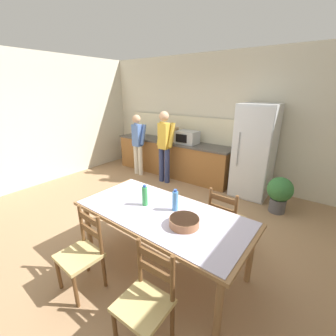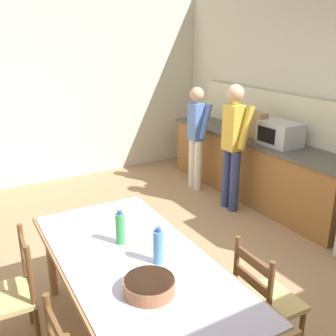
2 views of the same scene
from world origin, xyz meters
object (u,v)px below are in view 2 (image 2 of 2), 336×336
at_px(person_at_counter, 233,141).
at_px(microwave, 280,134).
at_px(bottle_near_centre, 120,228).
at_px(chair_side_near_left, 12,295).
at_px(chair_side_far_right, 264,301).
at_px(dining_table, 136,268).
at_px(person_at_sink, 196,133).
at_px(serving_bowl, 149,285).
at_px(paper_bag, 257,125).
at_px(bottle_off_centre, 158,247).

bearing_deg(person_at_counter, microwave, -29.69).
xyz_separation_m(bottle_near_centre, chair_side_near_left, (-0.24, -0.79, -0.45)).
bearing_deg(chair_side_near_left, chair_side_far_right, 60.96).
bearing_deg(dining_table, microwave, 115.74).
xyz_separation_m(dining_table, person_at_sink, (-2.46, 2.22, 0.17)).
height_order(microwave, bottle_near_centre, microwave).
xyz_separation_m(bottle_near_centre, serving_bowl, (0.63, -0.09, -0.07)).
bearing_deg(paper_bag, person_at_sink, -146.53).
height_order(dining_table, person_at_counter, person_at_counter).
relative_size(bottle_near_centre, person_at_sink, 0.18).
height_order(bottle_off_centre, chair_side_far_right, bottle_off_centre).
bearing_deg(chair_side_far_right, bottle_off_centre, 62.71).
bearing_deg(bottle_off_centre, bottle_near_centre, -163.11).
relative_size(dining_table, chair_side_near_left, 2.37).
distance_m(serving_bowl, chair_side_far_right, 0.95).
bearing_deg(chair_side_far_right, person_at_sink, -22.40).
xyz_separation_m(chair_side_far_right, person_at_sink, (-2.96, 1.44, 0.42)).
xyz_separation_m(paper_bag, chair_side_near_left, (1.22, -3.49, -0.62)).
distance_m(serving_bowl, chair_side_near_left, 1.17).
relative_size(paper_bag, chair_side_near_left, 0.40).
bearing_deg(person_at_sink, serving_bowl, -129.11).
relative_size(paper_bag, bottle_off_centre, 1.33).
distance_m(person_at_sink, person_at_counter, 0.86).
bearing_deg(chair_side_far_right, bottle_near_centre, 48.64).
xyz_separation_m(bottle_off_centre, chair_side_near_left, (-0.61, -0.90, -0.45)).
distance_m(microwave, bottle_off_centre, 2.96).
distance_m(dining_table, chair_side_far_right, 0.96).
height_order(paper_bag, serving_bowl, paper_bag).
bearing_deg(bottle_near_centre, microwave, 111.09).
bearing_deg(serving_bowl, person_at_counter, 130.85).
bearing_deg(bottle_off_centre, chair_side_far_right, 59.24).
bearing_deg(person_at_sink, bottle_off_centre, -129.13).
relative_size(serving_bowl, chair_side_far_right, 0.35).
xyz_separation_m(microwave, chair_side_near_left, (0.81, -3.49, -0.59)).
distance_m(bottle_near_centre, bottle_off_centre, 0.39).
relative_size(microwave, bottle_near_centre, 1.85).
relative_size(microwave, dining_table, 0.23).
distance_m(microwave, person_at_counter, 0.61).
bearing_deg(bottle_near_centre, person_at_sink, 134.88).
height_order(bottle_off_centre, person_at_sink, person_at_sink).
relative_size(bottle_near_centre, chair_side_far_right, 0.30).
xyz_separation_m(person_at_sink, person_at_counter, (0.86, -0.02, 0.07)).
height_order(serving_bowl, chair_side_near_left, chair_side_near_left).
bearing_deg(serving_bowl, chair_side_far_right, 81.34).
bearing_deg(paper_bag, dining_table, -57.58).
bearing_deg(person_at_sink, dining_table, -131.97).
bearing_deg(serving_bowl, bottle_off_centre, 141.14).
distance_m(bottle_near_centre, serving_bowl, 0.65).
bearing_deg(bottle_near_centre, chair_side_near_left, -106.65).
relative_size(dining_table, chair_side_far_right, 2.37).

